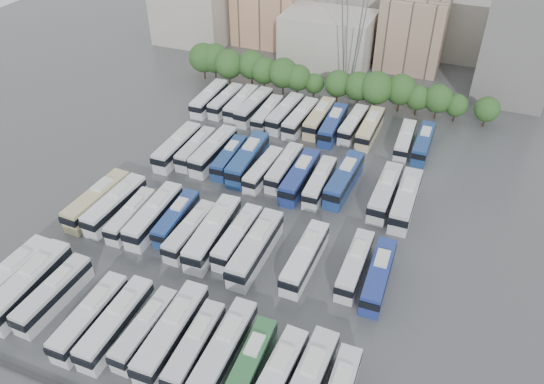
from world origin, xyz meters
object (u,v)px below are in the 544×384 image
at_px(bus_r3_s5, 285,113).
at_px(bus_r3_s6, 300,118).
at_px(bus_r1_s0, 98,200).
at_px(bus_r3_s0, 209,98).
at_px(bus_r0_s8, 195,346).
at_px(bus_r3_s1, 226,101).
at_px(bus_r1_s2, 131,215).
at_px(bus_r1_s3, 154,215).
at_px(bus_r3_s7, 319,118).
at_px(bus_r1_s7, 238,237).
at_px(bus_r1_s8, 256,248).
at_px(bus_r2_s2, 196,148).
at_px(bus_r3_s4, 267,113).
at_px(bus_r3_s13, 423,143).
at_px(bus_r2_s12, 385,192).
at_px(bus_r2_s9, 320,182).
at_px(bus_r0_s1, 29,284).
at_px(bus_r2_s7, 284,167).
at_px(bus_r1_s4, 176,218).
at_px(bus_r1_s5, 190,231).
at_px(bus_r0_s7, 172,332).
at_px(bus_r2_s5, 248,159).
at_px(bus_r0_s11, 276,380).
at_px(bus_r3_s12, 405,140).
at_px(bus_r1_s6, 213,232).
at_px(bus_r1_s10, 305,257).
at_px(bus_r0_s4, 90,317).
at_px(bus_r2_s3, 214,150).
at_px(bus_r3_s3, 254,106).
at_px(bus_r2_s1, 177,146).
at_px(bus_r0_s5, 116,322).
at_px(bus_r3_s9, 353,124).
at_px(bus_r1_s12, 355,265).
at_px(bus_r1_s1, 115,204).
at_px(bus_r3_s2, 241,103).
at_px(bus_r0_s2, 54,294).
at_px(bus_r3_s10, 370,128).
at_px(bus_r2_s8, 300,176).
at_px(bus_r2_s10, 344,179).
at_px(bus_r2_s13, 406,200).
at_px(bus_r3_s8, 333,125).

xyz_separation_m(bus_r3_s5, bus_r3_s6, (3.42, -0.73, -0.02)).
relative_size(bus_r1_s0, bus_r3_s0, 1.03).
height_order(bus_r0_s8, bus_r3_s1, bus_r0_s8).
bearing_deg(bus_r1_s2, bus_r1_s3, 15.21).
bearing_deg(bus_r3_s7, bus_r1_s7, -89.62).
bearing_deg(bus_r1_s8, bus_r1_s0, 178.22).
relative_size(bus_r2_s2, bus_r3_s4, 0.99).
height_order(bus_r3_s4, bus_r3_s13, bus_r3_s13).
xyz_separation_m(bus_r2_s12, bus_r3_s4, (-26.61, 17.02, -0.23)).
bearing_deg(bus_r2_s9, bus_r3_s6, 116.75).
height_order(bus_r0_s1, bus_r2_s7, bus_r0_s1).
relative_size(bus_r1_s4, bus_r1_s5, 0.97).
xyz_separation_m(bus_r0_s7, bus_r2_s5, (-6.82, 36.05, 0.02)).
bearing_deg(bus_r0_s8, bus_r2_s7, 93.37).
bearing_deg(bus_r3_s6, bus_r3_s1, 177.71).
xyz_separation_m(bus_r1_s0, bus_r3_s6, (19.64, 35.69, -0.09)).
relative_size(bus_r0_s11, bus_r3_s12, 1.10).
bearing_deg(bus_r1_s6, bus_r1_s10, -1.36).
distance_m(bus_r0_s4, bus_r3_s4, 54.06).
relative_size(bus_r0_s11, bus_r2_s3, 0.96).
xyz_separation_m(bus_r0_s8, bus_r3_s3, (-16.75, 54.36, 0.16)).
distance_m(bus_r2_s7, bus_r3_s5, 18.55).
height_order(bus_r1_s4, bus_r2_s1, bus_r2_s1).
bearing_deg(bus_r3_s6, bus_r0_s5, -90.88).
distance_m(bus_r2_s1, bus_r3_s9, 32.63).
bearing_deg(bus_r3_s13, bus_r1_s12, -95.46).
bearing_deg(bus_r1_s12, bus_r1_s4, -179.75).
xyz_separation_m(bus_r1_s2, bus_r1_s12, (32.89, 2.24, 0.11)).
xyz_separation_m(bus_r2_s3, bus_r3_s5, (6.49, 17.33, -0.06)).
distance_m(bus_r1_s12, bus_r3_s6, 39.62).
bearing_deg(bus_r1_s3, bus_r1_s1, 178.46).
distance_m(bus_r0_s1, bus_r0_s7, 20.20).
distance_m(bus_r1_s0, bus_r3_s2, 37.67).
bearing_deg(bus_r2_s5, bus_r1_s12, -39.38).
bearing_deg(bus_r0_s2, bus_r3_s5, 81.14).
bearing_deg(bus_r2_s3, bus_r2_s9, -3.68).
height_order(bus_r0_s7, bus_r3_s12, bus_r0_s7).
distance_m(bus_r2_s3, bus_r3_s7, 22.37).
bearing_deg(bus_r2_s5, bus_r0_s7, -81.56).
bearing_deg(bus_r3_s6, bus_r3_s7, 26.31).
bearing_deg(bus_r0_s8, bus_r2_s1, 120.75).
relative_size(bus_r1_s1, bus_r3_s10, 1.03).
relative_size(bus_r2_s8, bus_r2_s9, 1.10).
distance_m(bus_r2_s10, bus_r3_s2, 31.65).
relative_size(bus_r2_s13, bus_r3_s6, 1.06).
xyz_separation_m(bus_r0_s5, bus_r3_s4, (-3.35, 53.66, -0.17)).
xyz_separation_m(bus_r1_s5, bus_r3_s6, (3.38, 36.47, 0.16)).
distance_m(bus_r2_s9, bus_r3_s2, 30.11).
height_order(bus_r0_s5, bus_r3_s10, bus_r0_s5).
xyz_separation_m(bus_r2_s3, bus_r3_s8, (16.40, 16.48, -0.08)).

